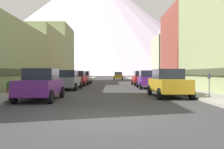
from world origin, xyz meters
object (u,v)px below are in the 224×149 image
at_px(car_driving_0, 119,76).
at_px(pedestrian_1, 27,81).
at_px(car_right_0, 170,83).
at_px(car_right_1, 149,79).
at_px(car_left_3, 85,77).
at_px(parking_meter_near, 211,82).
at_px(potted_plant_0, 11,86).
at_px(pedestrian_2, 166,78).
at_px(car_left_1, 69,80).
at_px(potted_plant_1, 33,84).
at_px(car_left_0, 42,84).
at_px(car_left_2, 79,78).
at_px(pedestrian_0, 33,80).
at_px(streetlamp_right, 161,50).
at_px(car_right_2, 142,78).

distance_m(car_driving_0, pedestrian_1, 39.35).
bearing_deg(car_right_0, car_right_1, 89.99).
bearing_deg(car_left_3, parking_meter_near, -66.41).
bearing_deg(potted_plant_0, car_right_0, -8.83).
bearing_deg(pedestrian_2, car_left_3, 144.20).
xyz_separation_m(car_left_1, potted_plant_1, (-3.20, -0.36, -0.37)).
bearing_deg(car_left_0, car_left_2, 90.00).
relative_size(car_left_2, pedestrian_1, 2.73).
bearing_deg(pedestrian_2, pedestrian_0, -145.53).
xyz_separation_m(potted_plant_1, pedestrian_1, (0.75, -3.83, 0.37)).
height_order(car_right_0, streetlamp_right, streetlamp_right).
bearing_deg(pedestrian_1, car_right_2, 51.86).
distance_m(car_left_2, car_right_1, 8.95).
relative_size(parking_meter_near, streetlamp_right, 0.23).
bearing_deg(car_left_1, car_left_3, 89.99).
relative_size(car_left_0, potted_plant_0, 5.48).
bearing_deg(car_driving_0, potted_plant_0, -102.23).
bearing_deg(car_left_2, streetlamp_right, -14.36).
bearing_deg(pedestrian_2, pedestrian_1, -141.03).
xyz_separation_m(pedestrian_1, pedestrian_2, (12.50, 10.11, 0.03)).
bearing_deg(pedestrian_0, car_right_2, 48.27).
xyz_separation_m(car_left_0, car_right_1, (7.60, 11.06, 0.00)).
relative_size(car_right_0, car_right_2, 1.01).
xyz_separation_m(car_left_1, car_right_1, (7.60, 2.17, 0.00)).
distance_m(car_right_1, potted_plant_1, 11.10).
bearing_deg(car_right_1, pedestrian_1, -147.69).
bearing_deg(car_left_0, potted_plant_1, 110.54).
xyz_separation_m(car_left_0, car_right_0, (7.60, 1.92, 0.00)).
bearing_deg(car_left_3, car_right_0, -69.34).
height_order(car_right_0, car_driving_0, same).
distance_m(car_right_1, car_right_2, 6.44).
relative_size(potted_plant_1, streetlamp_right, 0.14).
xyz_separation_m(pedestrian_1, streetlamp_right, (11.60, 8.74, 3.09)).
height_order(car_left_3, pedestrian_0, pedestrian_0).
xyz_separation_m(car_right_0, streetlamp_right, (1.55, 11.52, 3.09)).
xyz_separation_m(car_left_1, pedestrian_2, (10.05, 5.92, 0.03)).
bearing_deg(car_right_1, streetlamp_right, 56.96).
height_order(car_left_2, pedestrian_2, pedestrian_2).
distance_m(car_right_2, parking_meter_near, 17.42).
bearing_deg(car_left_0, car_right_0, 14.19).
height_order(potted_plant_1, pedestrian_0, pedestrian_0).
relative_size(car_left_1, car_right_0, 0.99).
distance_m(car_left_3, car_right_1, 13.37).
bearing_deg(car_left_1, parking_meter_near, -42.33).
bearing_deg(car_driving_0, pedestrian_1, -101.51).
height_order(car_right_2, pedestrian_1, same).
height_order(car_right_2, potted_plant_0, car_right_2).
xyz_separation_m(car_right_0, pedestrian_0, (-10.05, 4.32, 0.05)).
xyz_separation_m(car_left_3, car_right_1, (7.60, -11.00, 0.00)).
relative_size(car_left_3, streetlamp_right, 0.75).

